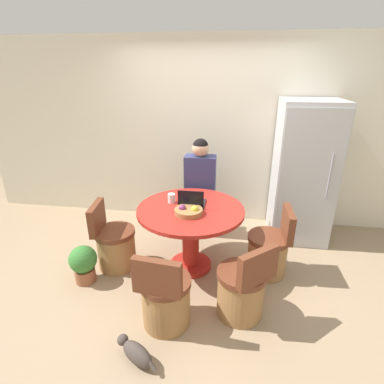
# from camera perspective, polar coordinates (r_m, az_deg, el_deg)

# --- Properties ---
(ground_plane) EXTENTS (12.00, 12.00, 0.00)m
(ground_plane) POSITION_cam_1_polar(r_m,az_deg,el_deg) (3.54, 0.75, -15.19)
(ground_plane) COLOR #9E8466
(wall_back) EXTENTS (7.00, 0.06, 2.60)m
(wall_back) POSITION_cam_1_polar(r_m,az_deg,el_deg) (4.35, 3.49, 10.97)
(wall_back) COLOR silver
(wall_back) RESTS_ON ground_plane
(refrigerator) EXTENTS (0.73, 0.72, 1.83)m
(refrigerator) POSITION_cam_1_polar(r_m,az_deg,el_deg) (4.14, 20.43, 3.44)
(refrigerator) COLOR silver
(refrigerator) RESTS_ON ground_plane
(dining_table) EXTENTS (1.17, 1.17, 0.76)m
(dining_table) POSITION_cam_1_polar(r_m,az_deg,el_deg) (3.35, -0.25, -6.27)
(dining_table) COLOR #B2261E
(dining_table) RESTS_ON ground_plane
(chair_near_right_corner) EXTENTS (0.52, 0.53, 0.80)m
(chair_near_right_corner) POSITION_cam_1_polar(r_m,az_deg,el_deg) (2.93, 9.49, -17.96)
(chair_near_right_corner) COLOR #9E7042
(chair_near_right_corner) RESTS_ON ground_plane
(chair_left_side) EXTENTS (0.47, 0.46, 0.80)m
(chair_left_side) POSITION_cam_1_polar(r_m,az_deg,el_deg) (3.62, -14.51, -9.79)
(chair_left_side) COLOR #9E7042
(chair_left_side) RESTS_ON ground_plane
(chair_right_side) EXTENTS (0.45, 0.45, 0.80)m
(chair_right_side) POSITION_cam_1_polar(r_m,az_deg,el_deg) (3.51, 14.42, -10.91)
(chair_right_side) COLOR #9E7042
(chair_right_side) RESTS_ON ground_plane
(chair_near_camera) EXTENTS (0.45, 0.47, 0.80)m
(chair_near_camera) POSITION_cam_1_polar(r_m,az_deg,el_deg) (2.82, -5.11, -19.59)
(chair_near_camera) COLOR #9E7042
(chair_near_camera) RESTS_ON ground_plane
(person_seated) EXTENTS (0.40, 0.37, 1.36)m
(person_seated) POSITION_cam_1_polar(r_m,az_deg,el_deg) (4.00, 1.63, 1.77)
(person_seated) COLOR #2D2D38
(person_seated) RESTS_ON ground_plane
(laptop) EXTENTS (0.28, 0.26, 0.21)m
(laptop) POSITION_cam_1_polar(r_m,az_deg,el_deg) (3.30, -0.01, -1.95)
(laptop) COLOR #232328
(laptop) RESTS_ON dining_table
(fruit_bowl) EXTENTS (0.29, 0.29, 0.10)m
(fruit_bowl) POSITION_cam_1_polar(r_m,az_deg,el_deg) (3.12, -0.65, -3.63)
(fruit_bowl) COLOR olive
(fruit_bowl) RESTS_ON dining_table
(coffee_cup) EXTENTS (0.08, 0.08, 0.10)m
(coffee_cup) POSITION_cam_1_polar(r_m,az_deg,el_deg) (3.38, -3.93, -1.18)
(coffee_cup) COLOR white
(coffee_cup) RESTS_ON dining_table
(cat) EXTENTS (0.38, 0.26, 0.18)m
(cat) POSITION_cam_1_polar(r_m,az_deg,el_deg) (2.71, -10.60, -27.89)
(cat) COLOR #473D38
(cat) RESTS_ON ground_plane
(potted_plant) EXTENTS (0.29, 0.29, 0.43)m
(potted_plant) POSITION_cam_1_polar(r_m,az_deg,el_deg) (3.50, -19.96, -12.55)
(potted_plant) COLOR #935638
(potted_plant) RESTS_ON ground_plane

